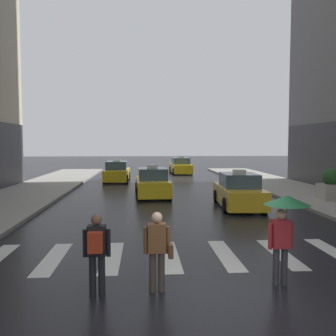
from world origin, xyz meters
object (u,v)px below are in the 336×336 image
(taxi_lead, at_px, (239,192))
(taxi_third, at_px, (117,172))
(pedestrian_with_handbag, at_px, (158,247))
(pedestrian_with_backpack, at_px, (97,248))
(planter_mid_block, at_px, (331,186))
(taxi_second, at_px, (152,183))
(pedestrian_with_umbrella, at_px, (285,215))
(taxi_fourth, at_px, (181,167))

(taxi_lead, bearing_deg, taxi_third, 118.38)
(pedestrian_with_handbag, bearing_deg, pedestrian_with_backpack, -172.83)
(planter_mid_block, bearing_deg, pedestrian_with_backpack, -134.18)
(taxi_second, bearing_deg, taxi_third, 107.52)
(taxi_lead, distance_m, taxi_third, 13.93)
(pedestrian_with_umbrella, relative_size, pedestrian_with_backpack, 1.18)
(taxi_third, relative_size, pedestrian_with_handbag, 2.77)
(taxi_third, distance_m, pedestrian_with_backpack, 22.12)
(taxi_lead, height_order, taxi_third, same)
(taxi_third, relative_size, pedestrian_with_backpack, 2.77)
(taxi_fourth, relative_size, pedestrian_with_handbag, 2.79)
(taxi_second, height_order, pedestrian_with_backpack, taxi_second)
(pedestrian_with_backpack, distance_m, planter_mid_block, 15.18)
(pedestrian_with_umbrella, bearing_deg, taxi_second, 100.26)
(planter_mid_block, bearing_deg, pedestrian_with_umbrella, -122.17)
(taxi_lead, relative_size, taxi_third, 1.01)
(taxi_fourth, bearing_deg, pedestrian_with_backpack, -99.20)
(taxi_lead, height_order, pedestrian_with_umbrella, pedestrian_with_umbrella)
(pedestrian_with_backpack, bearing_deg, pedestrian_with_handbag, 7.17)
(taxi_second, distance_m, pedestrian_with_backpack, 13.90)
(pedestrian_with_umbrella, distance_m, planter_mid_block, 12.52)
(taxi_second, xyz_separation_m, planter_mid_block, (9.10, -2.94, 0.15))
(taxi_third, distance_m, planter_mid_block, 16.21)
(taxi_second, distance_m, taxi_fourth, 15.57)
(taxi_third, bearing_deg, pedestrian_with_umbrella, -76.93)
(taxi_third, relative_size, planter_mid_block, 2.86)
(taxi_lead, bearing_deg, planter_mid_block, 11.64)
(pedestrian_with_umbrella, bearing_deg, taxi_third, 103.07)
(taxi_second, relative_size, pedestrian_with_handbag, 2.79)
(taxi_lead, bearing_deg, pedestrian_with_handbag, -113.80)
(taxi_fourth, distance_m, pedestrian_with_handbag, 29.11)
(pedestrian_with_backpack, bearing_deg, taxi_third, 92.94)
(planter_mid_block, bearing_deg, taxi_fourth, 107.91)
(pedestrian_with_handbag, bearing_deg, taxi_lead, 66.20)
(taxi_lead, xyz_separation_m, taxi_fourth, (-0.78, 19.22, 0.00))
(pedestrian_with_umbrella, xyz_separation_m, pedestrian_with_backpack, (-3.92, -0.30, -0.54))
(taxi_fourth, bearing_deg, taxi_third, -129.99)
(taxi_fourth, bearing_deg, pedestrian_with_umbrella, -91.56)
(taxi_lead, relative_size, pedestrian_with_backpack, 2.80)
(taxi_second, xyz_separation_m, pedestrian_with_handbag, (-0.26, -13.67, 0.21))
(pedestrian_with_backpack, xyz_separation_m, planter_mid_block, (10.58, 10.89, -0.10))
(pedestrian_with_umbrella, relative_size, planter_mid_block, 1.21)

